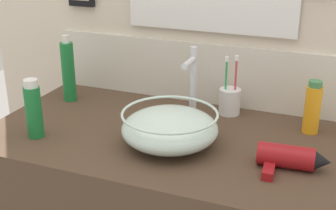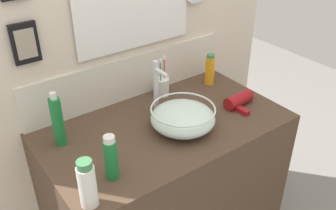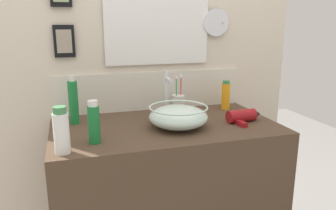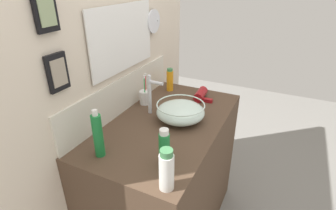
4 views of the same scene
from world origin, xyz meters
name	(u,v)px [view 2 (image 2 of 4)]	position (x,y,z in m)	size (l,w,h in m)	color
vanity_counter	(166,197)	(0.00, 0.00, 0.46)	(1.12, 0.63, 0.91)	#4C3828
back_panel	(123,36)	(0.00, 0.34, 1.23)	(1.78, 0.09, 2.47)	beige
glass_bowl_sink	(183,118)	(0.05, -0.07, 0.97)	(0.29, 0.29, 0.11)	silver
faucet	(157,83)	(0.05, 0.13, 1.06)	(0.02, 0.10, 0.25)	silver
hair_drier	(241,99)	(0.40, -0.08, 0.94)	(0.20, 0.14, 0.06)	maroon
toothbrush_cup	(162,86)	(0.15, 0.24, 0.96)	(0.07, 0.07, 0.21)	white
spray_bottle	(111,158)	(-0.36, -0.16, 1.00)	(0.05, 0.05, 0.19)	#197233
lotion_bottle	(87,184)	(-0.49, -0.24, 1.00)	(0.06, 0.06, 0.19)	white
soap_dispenser	(210,70)	(0.43, 0.19, 1.00)	(0.05, 0.05, 0.17)	orange
shampoo_bottle	(58,121)	(-0.44, 0.14, 1.03)	(0.05, 0.05, 0.25)	#197233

